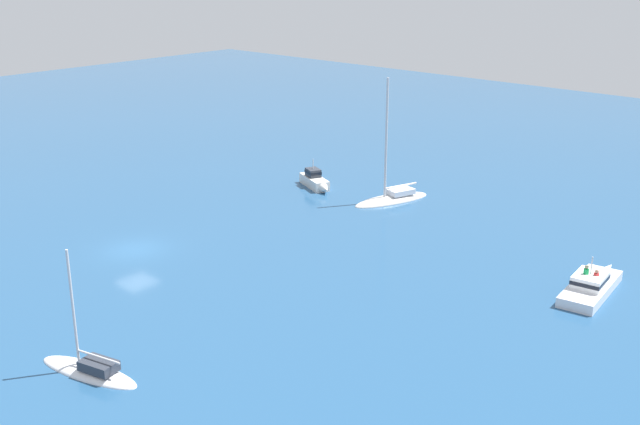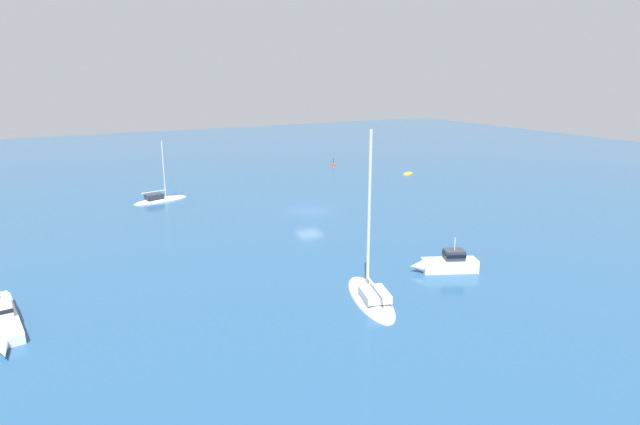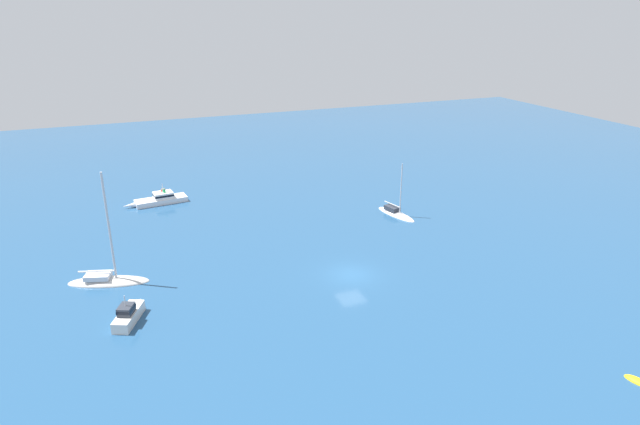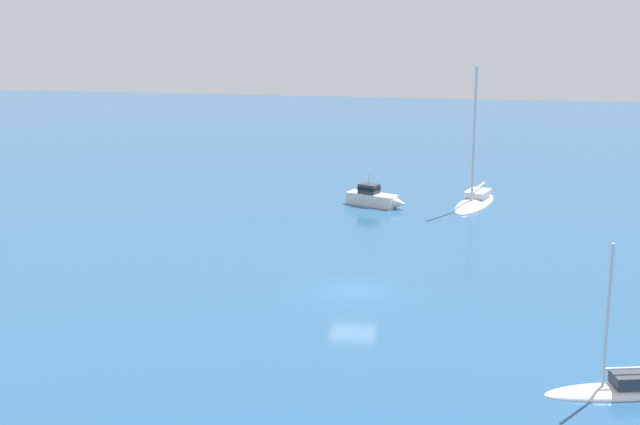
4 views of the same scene
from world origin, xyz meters
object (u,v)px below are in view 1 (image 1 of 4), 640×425
(ketch, at_px, (90,371))
(launch, at_px, (591,285))
(sailboat, at_px, (392,198))
(powerboat, at_px, (315,181))

(ketch, height_order, launch, ketch)
(sailboat, distance_m, ketch, 33.11)
(powerboat, bearing_deg, sailboat, 35.46)
(powerboat, bearing_deg, ketch, -43.05)
(powerboat, relative_size, launch, 0.60)
(launch, bearing_deg, sailboat, 64.38)
(sailboat, height_order, launch, sailboat)
(sailboat, height_order, powerboat, sailboat)
(launch, bearing_deg, powerboat, 72.05)
(sailboat, bearing_deg, ketch, 26.98)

